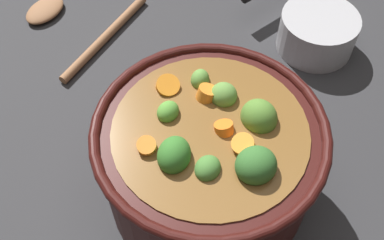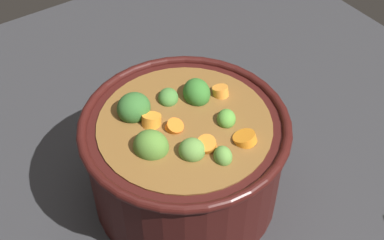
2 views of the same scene
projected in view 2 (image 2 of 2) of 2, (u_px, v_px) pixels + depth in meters
ground_plane at (186, 191)px, 0.73m from camera, size 1.10×1.10×0.00m
cooking_pot at (185, 156)px, 0.68m from camera, size 0.27×0.27×0.16m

